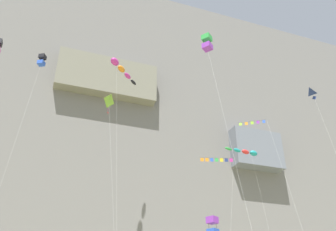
{
  "coord_description": "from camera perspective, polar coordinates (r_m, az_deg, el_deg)",
  "views": [
    {
      "loc": [
        -7.07,
        -4.53,
        3.15
      ],
      "look_at": [
        1.46,
        19.6,
        17.6
      ],
      "focal_mm": 38.72,
      "sensor_mm": 36.0,
      "label": 1
    }
  ],
  "objects": [
    {
      "name": "kite_box_mid_left",
      "position": [
        48.29,
        -19.29,
        8.1
      ],
      "size": [
        3.03,
        1.73,
        32.16
      ],
      "color": "black",
      "rests_on": "ground"
    },
    {
      "name": "kite_delta_low_left",
      "position": [
        38.87,
        22.94,
        1.54
      ],
      "size": [
        2.4,
        2.31,
        22.79
      ],
      "color": "navy",
      "rests_on": "ground"
    },
    {
      "name": "kite_box_near_cliff",
      "position": [
        42.99,
        6.18,
        11.3
      ],
      "size": [
        1.57,
        6.67,
        32.13
      ],
      "color": "green",
      "rests_on": "ground"
    },
    {
      "name": "kite_windsock_upper_right",
      "position": [
        51.98,
        -7.45,
        7.34
      ],
      "size": [
        5.18,
        7.96,
        34.63
      ],
      "color": "#CC3399",
      "rests_on": "ground"
    },
    {
      "name": "cliff_face",
      "position": [
        71.74,
        -12.31,
        -5.83
      ],
      "size": [
        180.0,
        30.96,
        62.15
      ],
      "color": "slate",
      "rests_on": "ground"
    },
    {
      "name": "kite_windsock_high_left",
      "position": [
        55.24,
        12.21,
        -5.66
      ],
      "size": [
        6.02,
        4.54,
        25.38
      ],
      "color": "teal",
      "rests_on": "ground"
    },
    {
      "name": "kite_banner_far_left",
      "position": [
        41.26,
        14.55,
        -4.34
      ],
      "size": [
        3.32,
        6.27,
        23.17
      ],
      "color": "black",
      "rests_on": "ground"
    },
    {
      "name": "kite_banner_front_field",
      "position": [
        48.54,
        7.81,
        -7.98
      ],
      "size": [
        4.38,
        3.77,
        22.0
      ],
      "color": "black",
      "rests_on": "ground"
    },
    {
      "name": "kite_box_far_right",
      "position": [
        25.3,
        7.04,
        -16.99
      ],
      "size": [
        0.85,
        2.09,
        9.17
      ],
      "color": "purple",
      "rests_on": "ground"
    },
    {
      "name": "kite_diamond_low_center",
      "position": [
        50.68,
        -9.24,
        1.67
      ],
      "size": [
        3.23,
        5.73,
        30.92
      ],
      "color": "#8CCC33",
      "rests_on": "ground"
    }
  ]
}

